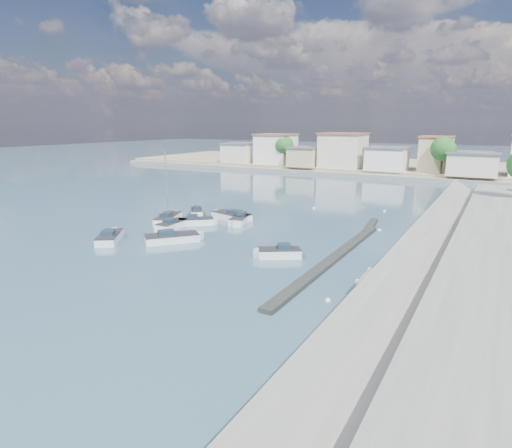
{
  "coord_description": "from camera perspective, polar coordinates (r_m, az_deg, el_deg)",
  "views": [
    {
      "loc": [
        19.26,
        -25.51,
        12.12
      ],
      "look_at": [
        -3.21,
        13.66,
        1.4
      ],
      "focal_mm": 30.0,
      "sensor_mm": 36.0,
      "label": 1
    }
  ],
  "objects": [
    {
      "name": "motorboat_c",
      "position": [
        55.31,
        -3.47,
        1.07
      ],
      "size": [
        6.31,
        3.48,
        1.48
      ],
      "color": "white",
      "rests_on": "ground"
    },
    {
      "name": "ground",
      "position": [
        69.35,
        13.26,
        2.93
      ],
      "size": [
        400.0,
        400.0,
        0.0
      ],
      "primitive_type": "plane",
      "color": "#2E475C",
      "rests_on": "ground"
    },
    {
      "name": "motorboat_h",
      "position": [
        45.46,
        -10.79,
        -1.86
      ],
      "size": [
        5.19,
        5.57,
        1.48
      ],
      "color": "white",
      "rests_on": "ground"
    },
    {
      "name": "motorboat_f",
      "position": [
        58.23,
        -7.95,
        1.59
      ],
      "size": [
        3.47,
        3.73,
        1.48
      ],
      "color": "white",
      "rests_on": "ground"
    },
    {
      "name": "motorboat_e",
      "position": [
        51.3,
        -10.98,
        -0.13
      ],
      "size": [
        1.98,
        4.93,
        1.48
      ],
      "color": "white",
      "rests_on": "ground"
    },
    {
      "name": "motorboat_b",
      "position": [
        52.53,
        -7.74,
        0.31
      ],
      "size": [
        4.31,
        4.01,
        1.48
      ],
      "color": "white",
      "rests_on": "ground"
    },
    {
      "name": "motorboat_a",
      "position": [
        47.57,
        -18.88,
        -1.67
      ],
      "size": [
        4.47,
        5.13,
        1.48
      ],
      "color": "white",
      "rests_on": "ground"
    },
    {
      "name": "far_shore_land",
      "position": [
        119.63,
        20.6,
        7.03
      ],
      "size": [
        160.0,
        40.0,
        1.4
      ],
      "primitive_type": "cube",
      "color": "gray",
      "rests_on": "ground"
    },
    {
      "name": "far_shore_quay",
      "position": [
        99.11,
        18.52,
        5.88
      ],
      "size": [
        160.0,
        2.5,
        0.8
      ],
      "primitive_type": "cube",
      "color": "slate",
      "rests_on": "ground"
    },
    {
      "name": "motorboat_d",
      "position": [
        39.6,
        2.85,
        -3.91
      ],
      "size": [
        4.18,
        3.46,
        1.48
      ],
      "color": "white",
      "rests_on": "ground"
    },
    {
      "name": "breakwater",
      "position": [
        41.89,
        11.43,
        -3.5
      ],
      "size": [
        2.0,
        31.02,
        0.35
      ],
      "color": "black",
      "rests_on": "ground"
    },
    {
      "name": "far_town",
      "position": [
        103.04,
        25.27,
        8.1
      ],
      "size": [
        113.01,
        12.8,
        8.35
      ],
      "color": "beige",
      "rests_on": "far_shore_land"
    },
    {
      "name": "mooring_buoys",
      "position": [
        46.27,
        13.17,
        -2.13
      ],
      "size": [
        14.71,
        33.75,
        0.41
      ],
      "color": "white",
      "rests_on": "ground"
    },
    {
      "name": "shore_trees",
      "position": [
        94.45,
        23.43,
        8.69
      ],
      "size": [
        74.56,
        38.32,
        7.92
      ],
      "color": "#38281E",
      "rests_on": "ground"
    },
    {
      "name": "seawall_walkway",
      "position": [
        40.12,
        27.55,
        -4.45
      ],
      "size": [
        5.0,
        90.0,
        1.8
      ],
      "primitive_type": "cube",
      "color": "slate",
      "rests_on": "ground"
    },
    {
      "name": "sailboat",
      "position": [
        55.0,
        -11.54,
        0.8
      ],
      "size": [
        3.75,
        6.08,
        9.0
      ],
      "color": "white",
      "rests_on": "ground"
    },
    {
      "name": "motorboat_g",
      "position": [
        52.83,
        -2.18,
        0.5
      ],
      "size": [
        2.76,
        5.04,
        1.48
      ],
      "color": "white",
      "rests_on": "ground"
    }
  ]
}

